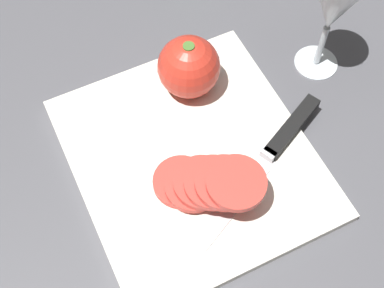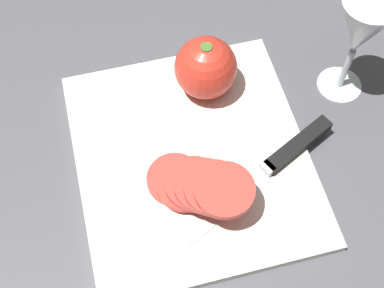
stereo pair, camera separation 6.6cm
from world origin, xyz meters
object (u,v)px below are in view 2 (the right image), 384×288
(whole_tomato, at_px, (206,68))
(tomato_slice_stack_near, at_px, (199,184))
(wine_glass, at_px, (361,31))
(knife, at_px, (283,158))

(whole_tomato, relative_size, tomato_slice_stack_near, 0.71)
(wine_glass, bearing_deg, whole_tomato, 79.47)
(wine_glass, height_order, knife, wine_glass)
(whole_tomato, relative_size, knife, 0.35)
(knife, height_order, tomato_slice_stack_near, tomato_slice_stack_near)
(whole_tomato, height_order, knife, whole_tomato)
(tomato_slice_stack_near, bearing_deg, wine_glass, -63.14)
(whole_tomato, distance_m, knife, 0.16)
(wine_glass, height_order, tomato_slice_stack_near, wine_glass)
(knife, bearing_deg, whole_tomato, -90.23)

